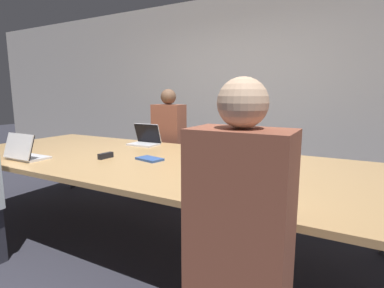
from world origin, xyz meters
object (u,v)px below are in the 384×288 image
(person_far_midleft, at_px, (169,144))
(stapler, at_px, (106,156))
(laptop_near_left, at_px, (24,152))
(cup_near_left, at_px, (12,151))
(laptop_far_midleft, at_px, (145,139))
(person_near_right, at_px, (239,256))
(laptop_near_right, at_px, (257,191))

(person_far_midleft, bearing_deg, stapler, -83.34)
(laptop_near_left, height_order, cup_near_left, laptop_near_left)
(laptop_far_midleft, xyz_separation_m, stapler, (0.14, -0.78, -0.05))
(laptop_far_midleft, distance_m, person_far_midleft, 0.53)
(cup_near_left, bearing_deg, person_near_right, -12.72)
(cup_near_left, distance_m, person_far_midleft, 1.78)
(stapler, bearing_deg, laptop_far_midleft, 105.10)
(person_near_right, bearing_deg, laptop_near_left, -12.68)
(laptop_near_left, distance_m, laptop_far_midleft, 1.26)
(stapler, bearing_deg, cup_near_left, -155.47)
(laptop_near_right, distance_m, cup_near_left, 2.47)
(laptop_near_left, bearing_deg, stapler, -146.95)
(laptop_near_left, height_order, stapler, laptop_near_left)
(laptop_near_right, distance_m, laptop_far_midleft, 2.12)
(person_near_right, bearing_deg, person_far_midleft, -51.02)
(laptop_near_right, height_order, person_far_midleft, person_far_midleft)
(person_near_right, relative_size, laptop_near_left, 3.84)
(person_near_right, xyz_separation_m, laptop_far_midleft, (-1.75, 1.67, 0.14))
(laptop_near_left, xyz_separation_m, stapler, (0.60, 0.39, -0.04))
(cup_near_left, relative_size, person_far_midleft, 0.07)
(laptop_far_midleft, height_order, person_far_midleft, person_far_midleft)
(cup_near_left, xyz_separation_m, stapler, (0.90, 0.32, -0.02))
(laptop_far_midleft, bearing_deg, laptop_near_right, -36.58)
(laptop_near_left, xyz_separation_m, laptop_far_midleft, (0.46, 1.17, 0.00))
(person_near_right, distance_m, laptop_near_left, 2.27)
(cup_near_left, xyz_separation_m, laptop_far_midleft, (0.76, 1.10, 0.03))
(laptop_far_midleft, bearing_deg, person_near_right, -43.58)
(laptop_near_left, bearing_deg, cup_near_left, -13.08)
(person_near_right, xyz_separation_m, laptop_near_left, (-2.21, 0.50, 0.14))
(person_near_right, height_order, stapler, person_near_right)
(person_near_right, xyz_separation_m, person_far_midleft, (-1.76, 2.18, 0.00))
(laptop_far_midleft, bearing_deg, stapler, -79.73)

